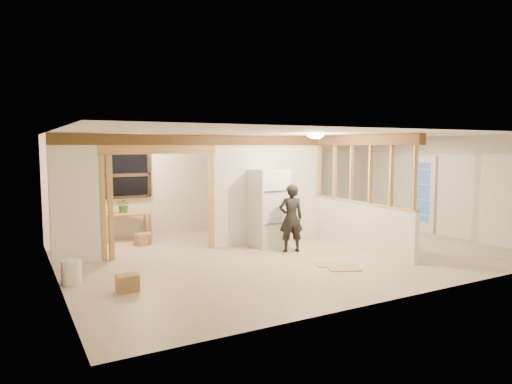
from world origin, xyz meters
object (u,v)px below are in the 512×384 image
woman (291,218)px  work_table (127,226)px  shop_vac (67,237)px  bookshelf (306,194)px  refrigerator (269,208)px

woman → work_table: (-2.79, 2.87, -0.39)m
work_table → shop_vac: bearing=-143.3°
shop_vac → bookshelf: size_ratio=0.40×
woman → bookshelf: (2.46, 2.98, 0.12)m
woman → work_table: woman is taller
bookshelf → woman: bearing=-129.6°
work_table → bookshelf: size_ratio=0.63×
woman → shop_vac: woman is taller
refrigerator → shop_vac: size_ratio=2.59×
shop_vac → bookshelf: bookshelf is taller
refrigerator → woman: bearing=-80.5°
woman → work_table: bearing=-29.8°
bookshelf → work_table: bearing=-178.8°
shop_vac → woman: bearing=-28.0°
refrigerator → woman: size_ratio=1.20×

